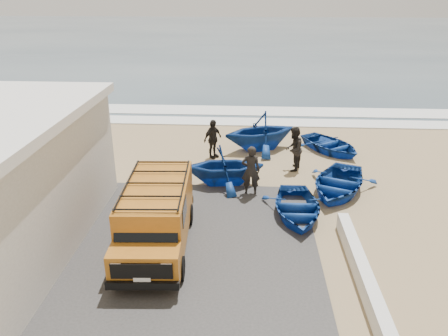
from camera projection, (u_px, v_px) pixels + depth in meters
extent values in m
plane|color=#A1875D|center=(196.00, 223.00, 15.20)|extent=(160.00, 160.00, 0.00)
cube|color=#3E3B39|center=(124.00, 253.00, 13.46)|extent=(12.00, 10.00, 0.05)
cube|color=#385166|center=(239.00, 38.00, 66.64)|extent=(180.00, 88.00, 0.01)
cube|color=white|center=(220.00, 121.00, 26.21)|extent=(180.00, 1.60, 0.06)
cube|color=white|center=(222.00, 110.00, 28.51)|extent=(180.00, 2.20, 0.04)
cube|color=black|center=(82.00, 156.00, 13.91)|extent=(0.08, 0.70, 0.90)
cube|color=silver|center=(363.00, 274.00, 12.06)|extent=(0.35, 6.00, 0.55)
cube|color=#B2671A|center=(157.00, 208.00, 13.71)|extent=(2.09, 3.98, 1.65)
cube|color=#B2671A|center=(145.00, 263.00, 11.65)|extent=(1.94, 0.99, 0.90)
cube|color=black|center=(146.00, 228.00, 11.77)|extent=(1.76, 0.42, 0.72)
cube|color=black|center=(142.00, 271.00, 11.18)|extent=(1.61, 0.16, 0.45)
cube|color=black|center=(143.00, 285.00, 11.32)|extent=(1.94, 0.24, 0.22)
cube|color=black|center=(155.00, 183.00, 13.31)|extent=(1.98, 3.68, 0.06)
cylinder|color=black|center=(117.00, 268.00, 12.20)|extent=(0.26, 0.71, 0.70)
cylinder|color=black|center=(138.00, 214.00, 15.05)|extent=(0.26, 0.71, 0.70)
cylinder|color=black|center=(180.00, 268.00, 12.19)|extent=(0.26, 0.71, 0.70)
cylinder|color=black|center=(189.00, 214.00, 15.03)|extent=(0.26, 0.71, 0.70)
imported|color=navy|center=(297.00, 208.00, 15.48)|extent=(2.46, 3.43, 0.70)
imported|color=navy|center=(338.00, 183.00, 17.28)|extent=(4.00, 4.60, 0.80)
imported|color=navy|center=(224.00, 166.00, 17.76)|extent=(3.57, 3.19, 1.70)
imported|color=navy|center=(330.00, 145.00, 21.47)|extent=(3.98, 4.22, 0.71)
imported|color=navy|center=(260.00, 131.00, 21.54)|extent=(4.68, 4.43, 1.94)
imported|color=black|center=(251.00, 171.00, 16.89)|extent=(0.74, 0.49, 2.01)
imported|color=black|center=(294.00, 149.00, 19.11)|extent=(1.01, 1.15, 1.98)
imported|color=black|center=(213.00, 139.00, 20.53)|extent=(1.05, 1.13, 1.87)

